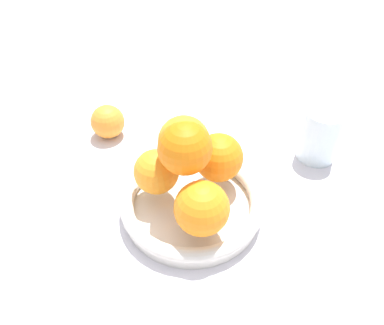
# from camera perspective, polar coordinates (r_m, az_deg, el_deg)

# --- Properties ---
(ground_plane) EXTENTS (4.00, 4.00, 0.00)m
(ground_plane) POSITION_cam_1_polar(r_m,az_deg,el_deg) (0.63, -0.00, -7.46)
(ground_plane) COLOR silver
(fruit_bowl) EXTENTS (0.23, 0.23, 0.04)m
(fruit_bowl) POSITION_cam_1_polar(r_m,az_deg,el_deg) (0.62, -0.00, -6.27)
(fruit_bowl) COLOR silver
(fruit_bowl) RESTS_ON ground_plane
(orange_pile) EXTENTS (0.17, 0.19, 0.14)m
(orange_pile) POSITION_cam_1_polar(r_m,az_deg,el_deg) (0.56, -0.07, -0.49)
(orange_pile) COLOR orange
(orange_pile) RESTS_ON fruit_bowl
(stray_orange) EXTENTS (0.07, 0.07, 0.07)m
(stray_orange) POSITION_cam_1_polar(r_m,az_deg,el_deg) (0.78, -12.73, 6.10)
(stray_orange) COLOR orange
(stray_orange) RESTS_ON ground_plane
(drinking_glass) EXTENTS (0.07, 0.07, 0.10)m
(drinking_glass) POSITION_cam_1_polar(r_m,az_deg,el_deg) (0.74, 18.94, 3.94)
(drinking_glass) COLOR silver
(drinking_glass) RESTS_ON ground_plane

